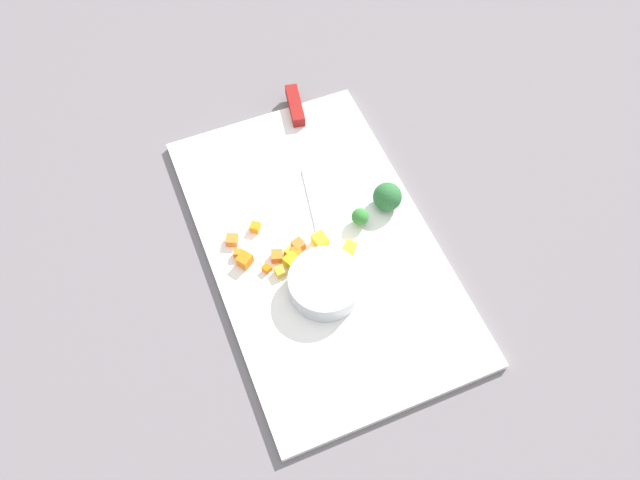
% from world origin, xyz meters
% --- Properties ---
extents(ground_plane, '(4.00, 4.00, 0.00)m').
position_xyz_m(ground_plane, '(0.00, 0.00, 0.00)').
color(ground_plane, slate).
extents(cutting_board, '(0.53, 0.32, 0.01)m').
position_xyz_m(cutting_board, '(0.00, 0.00, 0.01)').
color(cutting_board, white).
rests_on(cutting_board, ground_plane).
extents(prep_bowl, '(0.10, 0.10, 0.03)m').
position_xyz_m(prep_bowl, '(0.07, -0.02, 0.03)').
color(prep_bowl, '#B6BAC1').
rests_on(prep_bowl, cutting_board).
extents(chef_knife, '(0.34, 0.09, 0.02)m').
position_xyz_m(chef_knife, '(-0.19, 0.05, 0.02)').
color(chef_knife, silver).
rests_on(chef_knife, cutting_board).
extents(carrot_dice_0, '(0.02, 0.01, 0.01)m').
position_xyz_m(carrot_dice_0, '(0.01, -0.04, 0.02)').
color(carrot_dice_0, orange).
rests_on(carrot_dice_0, cutting_board).
extents(carrot_dice_1, '(0.02, 0.02, 0.01)m').
position_xyz_m(carrot_dice_1, '(-0.05, -0.12, 0.02)').
color(carrot_dice_1, orange).
rests_on(carrot_dice_1, cutting_board).
extents(carrot_dice_2, '(0.01, 0.01, 0.01)m').
position_xyz_m(carrot_dice_2, '(0.01, -0.09, 0.02)').
color(carrot_dice_2, orange).
rests_on(carrot_dice_2, cutting_board).
extents(carrot_dice_3, '(0.02, 0.02, 0.01)m').
position_xyz_m(carrot_dice_3, '(-0.00, -0.07, 0.02)').
color(carrot_dice_3, orange).
rests_on(carrot_dice_3, cutting_board).
extents(carrot_dice_4, '(0.01, 0.01, 0.01)m').
position_xyz_m(carrot_dice_4, '(-0.03, -0.12, 0.02)').
color(carrot_dice_4, orange).
rests_on(carrot_dice_4, cutting_board).
extents(carrot_dice_5, '(0.03, 0.03, 0.02)m').
position_xyz_m(carrot_dice_5, '(-0.01, -0.11, 0.02)').
color(carrot_dice_5, orange).
rests_on(carrot_dice_5, cutting_board).
extents(carrot_dice_6, '(0.02, 0.02, 0.01)m').
position_xyz_m(carrot_dice_6, '(-0.06, -0.08, 0.02)').
color(carrot_dice_6, orange).
rests_on(carrot_dice_6, cutting_board).
extents(carrot_dice_7, '(0.02, 0.02, 0.01)m').
position_xyz_m(carrot_dice_7, '(-0.01, -0.03, 0.02)').
color(carrot_dice_7, orange).
rests_on(carrot_dice_7, cutting_board).
extents(pepper_dice_0, '(0.02, 0.02, 0.02)m').
position_xyz_m(pepper_dice_0, '(0.02, -0.05, 0.02)').
color(pepper_dice_0, yellow).
rests_on(pepper_dice_0, cutting_board).
extents(pepper_dice_1, '(0.02, 0.01, 0.01)m').
position_xyz_m(pepper_dice_1, '(0.02, -0.07, 0.02)').
color(pepper_dice_1, yellow).
rests_on(pepper_dice_1, cutting_board).
extents(pepper_dice_2, '(0.02, 0.02, 0.02)m').
position_xyz_m(pepper_dice_2, '(0.00, -0.00, 0.02)').
color(pepper_dice_2, yellow).
rests_on(pepper_dice_2, cutting_board).
extents(pepper_dice_3, '(0.02, 0.02, 0.01)m').
position_xyz_m(pepper_dice_3, '(0.00, -0.05, 0.02)').
color(pepper_dice_3, yellow).
rests_on(pepper_dice_3, cutting_board).
extents(pepper_dice_4, '(0.02, 0.02, 0.01)m').
position_xyz_m(pepper_dice_4, '(0.03, 0.03, 0.02)').
color(pepper_dice_4, yellow).
rests_on(pepper_dice_4, cutting_board).
extents(broccoli_floret_0, '(0.04, 0.04, 0.04)m').
position_xyz_m(broccoli_floret_0, '(-0.03, 0.12, 0.03)').
color(broccoli_floret_0, '#86BB5C').
rests_on(broccoli_floret_0, cutting_board).
extents(broccoli_floret_1, '(0.03, 0.03, 0.03)m').
position_xyz_m(broccoli_floret_1, '(-0.01, 0.07, 0.03)').
color(broccoli_floret_1, '#83B25E').
rests_on(broccoli_floret_1, cutting_board).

